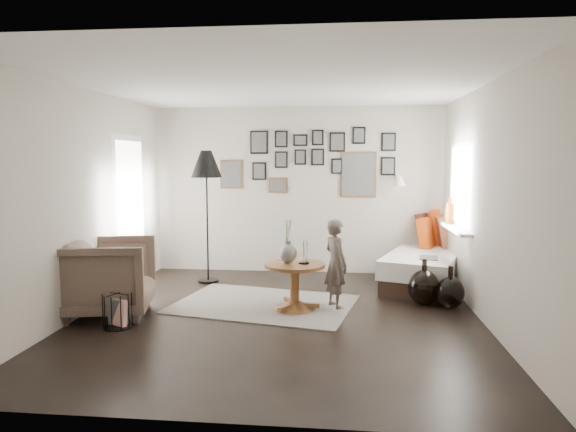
# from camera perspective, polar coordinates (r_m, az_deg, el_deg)

# --- Properties ---
(ground) EXTENTS (4.80, 4.80, 0.00)m
(ground) POSITION_cam_1_polar(r_m,az_deg,el_deg) (5.94, -0.99, -11.13)
(ground) COLOR black
(ground) RESTS_ON ground
(wall_back) EXTENTS (4.50, 0.00, 4.50)m
(wall_back) POSITION_cam_1_polar(r_m,az_deg,el_deg) (8.07, 1.03, 2.87)
(wall_back) COLOR #AFA699
(wall_back) RESTS_ON ground
(wall_front) EXTENTS (4.50, 0.00, 4.50)m
(wall_front) POSITION_cam_1_polar(r_m,az_deg,el_deg) (3.34, -5.98, -1.95)
(wall_front) COLOR #AFA699
(wall_front) RESTS_ON ground
(wall_left) EXTENTS (0.00, 4.80, 4.80)m
(wall_left) POSITION_cam_1_polar(r_m,az_deg,el_deg) (6.37, -21.56, 1.53)
(wall_left) COLOR #AFA699
(wall_left) RESTS_ON ground
(wall_right) EXTENTS (0.00, 4.80, 4.80)m
(wall_right) POSITION_cam_1_polar(r_m,az_deg,el_deg) (5.86, 21.37, 1.18)
(wall_right) COLOR #AFA699
(wall_right) RESTS_ON ground
(ceiling) EXTENTS (4.80, 4.80, 0.00)m
(ceiling) POSITION_cam_1_polar(r_m,az_deg,el_deg) (5.73, -1.04, 14.52)
(ceiling) COLOR white
(ceiling) RESTS_ON wall_back
(door_left) EXTENTS (0.00, 2.14, 2.14)m
(door_left) POSITION_cam_1_polar(r_m,az_deg,el_deg) (7.46, -17.15, 0.39)
(door_left) COLOR white
(door_left) RESTS_ON wall_left
(window_right) EXTENTS (0.15, 1.32, 1.30)m
(window_right) POSITION_cam_1_polar(r_m,az_deg,el_deg) (7.18, 17.85, -0.80)
(window_right) COLOR white
(window_right) RESTS_ON wall_right
(gallery_wall) EXTENTS (2.74, 0.03, 1.08)m
(gallery_wall) POSITION_cam_1_polar(r_m,az_deg,el_deg) (8.02, 3.08, 6.01)
(gallery_wall) COLOR brown
(gallery_wall) RESTS_ON wall_back
(wall_sconce) EXTENTS (0.18, 0.36, 0.16)m
(wall_sconce) POSITION_cam_1_polar(r_m,az_deg,el_deg) (7.82, 12.28, 3.81)
(wall_sconce) COLOR white
(wall_sconce) RESTS_ON wall_back
(rug) EXTENTS (2.39, 1.89, 0.01)m
(rug) POSITION_cam_1_polar(r_m,az_deg,el_deg) (6.43, -2.68, -9.74)
(rug) COLOR beige
(rug) RESTS_ON ground
(pedestal_table) EXTENTS (0.71, 0.71, 0.56)m
(pedestal_table) POSITION_cam_1_polar(r_m,az_deg,el_deg) (6.14, 0.75, -8.05)
(pedestal_table) COLOR brown
(pedestal_table) RESTS_ON ground
(vase) EXTENTS (0.20, 0.20, 0.51)m
(vase) POSITION_cam_1_polar(r_m,az_deg,el_deg) (6.07, 0.02, -3.78)
(vase) COLOR black
(vase) RESTS_ON pedestal_table
(candles) EXTENTS (0.12, 0.12, 0.27)m
(candles) POSITION_cam_1_polar(r_m,az_deg,el_deg) (6.04, 1.79, -4.10)
(candles) COLOR black
(candles) RESTS_ON pedestal_table
(daybed) EXTENTS (1.54, 2.25, 1.03)m
(daybed) POSITION_cam_1_polar(r_m,az_deg,el_deg) (7.74, 14.90, -4.84)
(daybed) COLOR black
(daybed) RESTS_ON ground
(magazine_on_daybed) EXTENTS (0.28, 0.35, 0.02)m
(magazine_on_daybed) POSITION_cam_1_polar(r_m,az_deg,el_deg) (7.08, 15.36, -4.51)
(magazine_on_daybed) COLOR black
(magazine_on_daybed) RESTS_ON daybed
(armchair) EXTENTS (1.15, 1.13, 0.88)m
(armchair) POSITION_cam_1_polar(r_m,az_deg,el_deg) (6.27, -19.29, -6.39)
(armchair) COLOR brown
(armchair) RESTS_ON ground
(armchair_cushion) EXTENTS (0.47, 0.48, 0.18)m
(armchair_cushion) POSITION_cam_1_polar(r_m,az_deg,el_deg) (6.29, -18.86, -5.97)
(armchair_cushion) COLOR white
(armchair_cushion) RESTS_ON armchair
(floor_lamp) EXTENTS (0.45, 0.45, 1.91)m
(floor_lamp) POSITION_cam_1_polar(r_m,az_deg,el_deg) (7.45, -9.05, 5.18)
(floor_lamp) COLOR black
(floor_lamp) RESTS_ON ground
(magazine_basket) EXTENTS (0.37, 0.37, 0.37)m
(magazine_basket) POSITION_cam_1_polar(r_m,az_deg,el_deg) (5.83, -18.41, -9.94)
(magazine_basket) COLOR black
(magazine_basket) RESTS_ON ground
(demijohn_large) EXTENTS (0.38, 0.38, 0.57)m
(demijohn_large) POSITION_cam_1_polar(r_m,az_deg,el_deg) (6.56, 14.86, -7.67)
(demijohn_large) COLOR black
(demijohn_large) RESTS_ON ground
(demijohn_small) EXTENTS (0.33, 0.33, 0.52)m
(demijohn_small) POSITION_cam_1_polar(r_m,az_deg,el_deg) (6.50, 17.57, -8.10)
(demijohn_small) COLOR black
(demijohn_small) RESTS_ON ground
(child) EXTENTS (0.42, 0.47, 1.08)m
(child) POSITION_cam_1_polar(r_m,az_deg,el_deg) (6.19, 5.34, -5.30)
(child) COLOR #534842
(child) RESTS_ON ground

